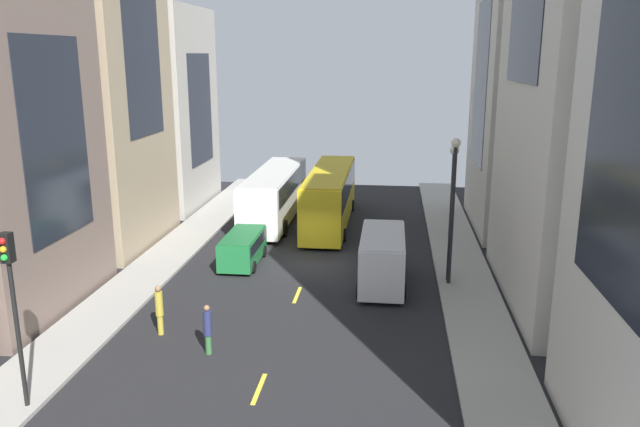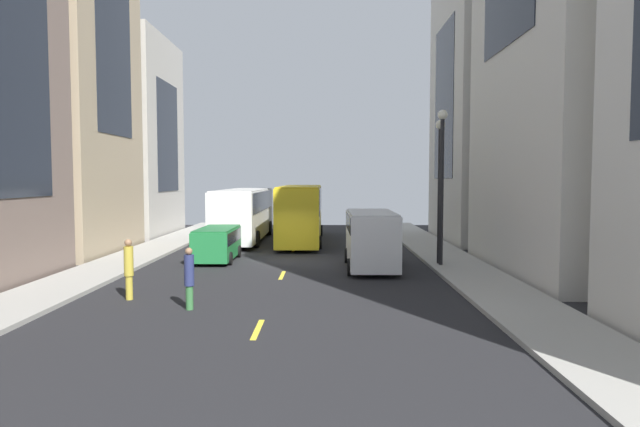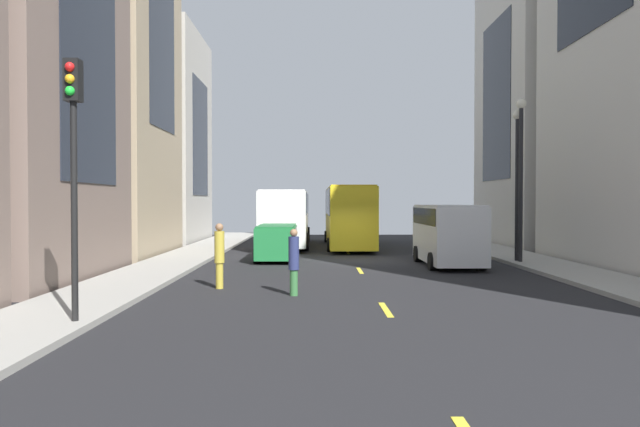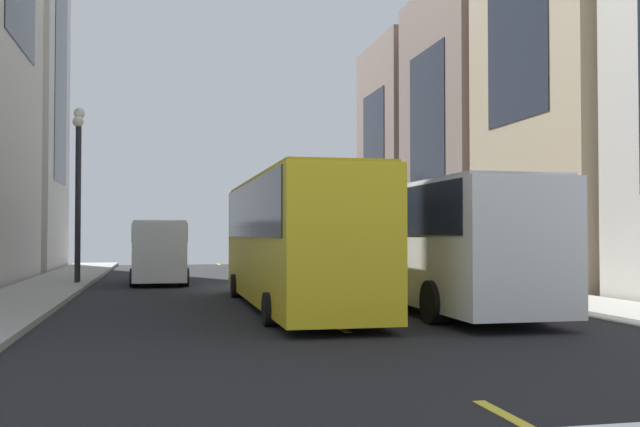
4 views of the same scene
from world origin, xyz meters
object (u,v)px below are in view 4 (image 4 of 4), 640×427
at_px(delivery_van_white, 160,247).
at_px(pedestrian_walking_far, 328,252).
at_px(city_bus_white, 428,236).
at_px(pedestrian_crossing_near, 279,253).
at_px(streetcar_yellow, 293,232).
at_px(traffic_light_near_corner, 342,201).
at_px(car_green_0, 347,261).

distance_m(delivery_van_white, pedestrian_walking_far, 10.78).
distance_m(city_bus_white, pedestrian_walking_far, 17.98).
bearing_deg(city_bus_white, pedestrian_crossing_near, -86.67).
xyz_separation_m(streetcar_yellow, traffic_light_near_corner, (-7.19, -23.10, 1.94)).
height_order(streetcar_yellow, delivery_van_white, streetcar_yellow).
height_order(delivery_van_white, pedestrian_walking_far, delivery_van_white).
bearing_deg(streetcar_yellow, city_bus_white, 171.83).
xyz_separation_m(streetcar_yellow, delivery_van_white, (3.62, -10.91, -0.61)).
xyz_separation_m(pedestrian_crossing_near, traffic_light_near_corner, (-4.56, -4.32, 3.03)).
relative_size(delivery_van_white, car_green_0, 1.30).
distance_m(car_green_0, pedestrian_walking_far, 8.89).
distance_m(pedestrian_crossing_near, pedestrian_walking_far, 2.75).
relative_size(city_bus_white, pedestrian_crossing_near, 6.10).
distance_m(city_bus_white, pedestrian_crossing_near, 19.37).
bearing_deg(delivery_van_white, pedestrian_crossing_near, -128.43).
xyz_separation_m(streetcar_yellow, pedestrian_walking_far, (-4.99, -17.38, -1.02)).
xyz_separation_m(pedestrian_walking_far, traffic_light_near_corner, (-2.19, -5.72, 2.96)).
distance_m(car_green_0, traffic_light_near_corner, 15.24).
xyz_separation_m(city_bus_white, traffic_light_near_corner, (-3.44, -23.64, 2.06)).
bearing_deg(city_bus_white, car_green_0, -90.09).
height_order(streetcar_yellow, pedestrian_walking_far, streetcar_yellow).
height_order(pedestrian_crossing_near, pedestrian_walking_far, pedestrian_walking_far).
xyz_separation_m(city_bus_white, streetcar_yellow, (3.75, -0.54, 0.12)).
distance_m(delivery_van_white, car_green_0, 7.76).
bearing_deg(car_green_0, streetcar_yellow, 66.31).
distance_m(streetcar_yellow, car_green_0, 9.44).
height_order(city_bus_white, delivery_van_white, city_bus_white).
height_order(streetcar_yellow, pedestrian_crossing_near, streetcar_yellow).
bearing_deg(streetcar_yellow, pedestrian_crossing_near, -97.96).
bearing_deg(city_bus_white, pedestrian_walking_far, -93.98).
bearing_deg(pedestrian_walking_far, streetcar_yellow, 163.34).
relative_size(city_bus_white, traffic_light_near_corner, 2.10).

